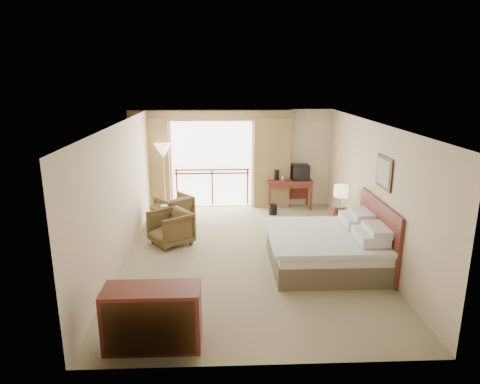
{
  "coord_description": "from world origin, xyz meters",
  "views": [
    {
      "loc": [
        -0.51,
        -8.17,
        3.57
      ],
      "look_at": [
        -0.15,
        0.4,
        1.23
      ],
      "focal_mm": 32.0,
      "sensor_mm": 36.0,
      "label": 1
    }
  ],
  "objects_px": {
    "desk": "(289,185)",
    "wastebasket": "(273,209)",
    "nightstand": "(339,223)",
    "dresser": "(153,318)",
    "bed": "(327,248)",
    "floor_lamp": "(163,153)",
    "table_lamp": "(341,191)",
    "tv": "(300,172)",
    "armchair_near": "(171,244)",
    "armchair_far": "(175,222)",
    "side_table": "(161,214)"
  },
  "relations": [
    {
      "from": "table_lamp",
      "to": "side_table",
      "type": "distance_m",
      "value": 4.23
    },
    {
      "from": "desk",
      "to": "wastebasket",
      "type": "xyz_separation_m",
      "value": [
        -0.51,
        -0.63,
        -0.49
      ]
    },
    {
      "from": "armchair_far",
      "to": "wastebasket",
      "type": "bearing_deg",
      "value": 151.88
    },
    {
      "from": "nightstand",
      "to": "tv",
      "type": "distance_m",
      "value": 2.4
    },
    {
      "from": "armchair_far",
      "to": "armchair_near",
      "type": "xyz_separation_m",
      "value": [
        0.07,
        -1.44,
        0.0
      ]
    },
    {
      "from": "table_lamp",
      "to": "bed",
      "type": "bearing_deg",
      "value": -112.25
    },
    {
      "from": "armchair_far",
      "to": "floor_lamp",
      "type": "bearing_deg",
      "value": -110.35
    },
    {
      "from": "dresser",
      "to": "bed",
      "type": "bearing_deg",
      "value": 39.88
    },
    {
      "from": "floor_lamp",
      "to": "armchair_far",
      "type": "bearing_deg",
      "value": -70.69
    },
    {
      "from": "table_lamp",
      "to": "dresser",
      "type": "distance_m",
      "value": 5.46
    },
    {
      "from": "floor_lamp",
      "to": "desk",
      "type": "bearing_deg",
      "value": 2.07
    },
    {
      "from": "armchair_far",
      "to": "floor_lamp",
      "type": "distance_m",
      "value": 1.93
    },
    {
      "from": "nightstand",
      "to": "floor_lamp",
      "type": "bearing_deg",
      "value": 154.48
    },
    {
      "from": "bed",
      "to": "floor_lamp",
      "type": "height_order",
      "value": "floor_lamp"
    },
    {
      "from": "wastebasket",
      "to": "armchair_far",
      "type": "relative_size",
      "value": 0.36
    },
    {
      "from": "desk",
      "to": "side_table",
      "type": "height_order",
      "value": "desk"
    },
    {
      "from": "wastebasket",
      "to": "floor_lamp",
      "type": "height_order",
      "value": "floor_lamp"
    },
    {
      "from": "bed",
      "to": "armchair_near",
      "type": "xyz_separation_m",
      "value": [
        -3.15,
        1.26,
        -0.38
      ]
    },
    {
      "from": "tv",
      "to": "armchair_near",
      "type": "relative_size",
      "value": 0.57
    },
    {
      "from": "bed",
      "to": "wastebasket",
      "type": "distance_m",
      "value": 3.3
    },
    {
      "from": "nightstand",
      "to": "dresser",
      "type": "bearing_deg",
      "value": -130.64
    },
    {
      "from": "nightstand",
      "to": "side_table",
      "type": "xyz_separation_m",
      "value": [
        -4.13,
        0.64,
        0.08
      ]
    },
    {
      "from": "armchair_near",
      "to": "floor_lamp",
      "type": "xyz_separation_m",
      "value": [
        -0.43,
        2.47,
        1.59
      ]
    },
    {
      "from": "armchair_far",
      "to": "floor_lamp",
      "type": "relative_size",
      "value": 0.42
    },
    {
      "from": "armchair_near",
      "to": "side_table",
      "type": "distance_m",
      "value": 1.06
    },
    {
      "from": "armchair_near",
      "to": "dresser",
      "type": "distance_m",
      "value": 3.72
    },
    {
      "from": "armchair_far",
      "to": "armchair_near",
      "type": "distance_m",
      "value": 1.44
    },
    {
      "from": "wastebasket",
      "to": "desk",
      "type": "bearing_deg",
      "value": 51.18
    },
    {
      "from": "bed",
      "to": "desk",
      "type": "xyz_separation_m",
      "value": [
        -0.17,
        3.85,
        0.25
      ]
    },
    {
      "from": "armchair_far",
      "to": "dresser",
      "type": "relative_size",
      "value": 0.6
    },
    {
      "from": "floor_lamp",
      "to": "bed",
      "type": "bearing_deg",
      "value": -46.15
    },
    {
      "from": "desk",
      "to": "side_table",
      "type": "relative_size",
      "value": 2.15
    },
    {
      "from": "bed",
      "to": "armchair_far",
      "type": "xyz_separation_m",
      "value": [
        -3.22,
        2.7,
        -0.38
      ]
    },
    {
      "from": "table_lamp",
      "to": "dresser",
      "type": "xyz_separation_m",
      "value": [
        -3.62,
        -4.04,
        -0.62
      ]
    },
    {
      "from": "bed",
      "to": "nightstand",
      "type": "relative_size",
      "value": 3.4
    },
    {
      "from": "nightstand",
      "to": "dresser",
      "type": "xyz_separation_m",
      "value": [
        -3.62,
        -3.99,
        0.12
      ]
    },
    {
      "from": "nightstand",
      "to": "table_lamp",
      "type": "relative_size",
      "value": 1.13
    },
    {
      "from": "tv",
      "to": "armchair_near",
      "type": "bearing_deg",
      "value": -149.72
    },
    {
      "from": "bed",
      "to": "nightstand",
      "type": "distance_m",
      "value": 1.69
    },
    {
      "from": "table_lamp",
      "to": "desk",
      "type": "bearing_deg",
      "value": 110.15
    },
    {
      "from": "bed",
      "to": "wastebasket",
      "type": "bearing_deg",
      "value": 101.83
    },
    {
      "from": "armchair_far",
      "to": "floor_lamp",
      "type": "height_order",
      "value": "floor_lamp"
    },
    {
      "from": "tv",
      "to": "floor_lamp",
      "type": "height_order",
      "value": "floor_lamp"
    },
    {
      "from": "nightstand",
      "to": "armchair_near",
      "type": "relative_size",
      "value": 0.77
    },
    {
      "from": "table_lamp",
      "to": "armchair_far",
      "type": "bearing_deg",
      "value": 164.24
    },
    {
      "from": "bed",
      "to": "nightstand",
      "type": "bearing_deg",
      "value": 67.11
    },
    {
      "from": "table_lamp",
      "to": "nightstand",
      "type": "bearing_deg",
      "value": -90.0
    },
    {
      "from": "floor_lamp",
      "to": "nightstand",
      "type": "bearing_deg",
      "value": -27.14
    },
    {
      "from": "tv",
      "to": "dresser",
      "type": "height_order",
      "value": "tv"
    },
    {
      "from": "side_table",
      "to": "floor_lamp",
      "type": "distance_m",
      "value": 1.95
    }
  ]
}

